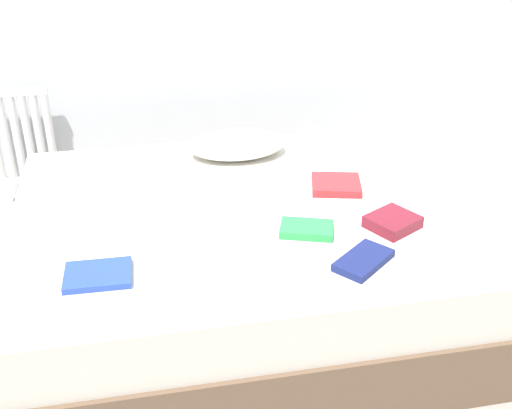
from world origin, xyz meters
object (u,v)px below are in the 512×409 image
Objects in this scene: textbook_blue at (98,275)px; textbook_red at (336,185)px; textbook_white at (178,192)px; bed at (258,258)px; pillow at (236,144)px; textbook_navy at (363,260)px; radiator at (23,137)px; textbook_maroon at (393,222)px; textbook_green at (307,229)px.

textbook_red is at bearing 27.71° from textbook_blue.
bed is at bearing -41.83° from textbook_white.
pillow reaches higher than textbook_white.
pillow reaches higher than bed.
textbook_red is 0.92× the size of textbook_navy.
textbook_blue is at bearing -74.45° from radiator.
textbook_red reaches higher than textbook_navy.
textbook_blue is 1.27× the size of textbook_maroon.
radiator is (-1.07, 1.20, 0.16)m from bed.
textbook_white is 0.88m from textbook_maroon.
pillow is 1.04m from textbook_navy.
radiator is 2.13m from textbook_maroon.
pillow is 0.56m from textbook_red.
textbook_red is 1.17× the size of textbook_maroon.
textbook_red is at bearing 42.80° from textbook_navy.
bed is at bearing 80.37° from textbook_navy.
bed is at bearing 33.55° from textbook_blue.
textbook_red is at bearing -37.72° from radiator.
textbook_white is at bearing 155.63° from bed.
textbook_red is (0.36, -0.43, -0.04)m from pillow.
radiator is at bearing 107.92° from textbook_maroon.
textbook_white is 1.26× the size of textbook_maroon.
textbook_blue reaches higher than bed.
textbook_navy is at bearing -60.66° from bed.
pillow is at bearing -32.47° from radiator.
textbook_green is 1.13× the size of textbook_maroon.
radiator is at bearing 131.85° from bed.
textbook_white is at bearing -54.23° from radiator.
textbook_navy is at bearing -4.36° from textbook_blue.
textbook_red is at bearing 75.53° from textbook_green.
textbook_white is (0.76, -1.06, 0.12)m from radiator.
pillow reaches higher than textbook_navy.
bed is 0.44m from textbook_white.
pillow reaches higher than textbook_green.
textbook_green is at bearing 80.54° from textbook_navy.
textbook_blue is 0.91m from textbook_navy.
bed is 8.95× the size of textbook_blue.
textbook_maroon is (0.33, -0.02, 0.01)m from textbook_green.
radiator reaches higher than textbook_blue.
textbook_red reaches higher than textbook_green.
textbook_navy is (-0.19, -0.22, -0.01)m from textbook_maroon.
textbook_white is (-0.67, 0.05, 0.01)m from textbook_red.
bed is 8.97× the size of textbook_white.
textbook_green is 0.28m from textbook_navy.
textbook_maroon is at bearing 14.65° from textbook_green.
radiator is 2.16m from textbook_navy.
textbook_green is at bearing 147.27° from textbook_maroon.
pillow is at bearing 119.22° from textbook_green.
textbook_red is at bearing 14.33° from bed.
pillow reaches higher than textbook_maroon.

